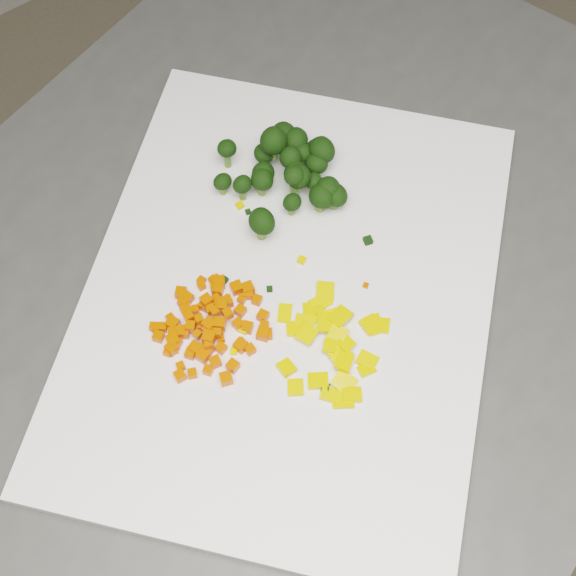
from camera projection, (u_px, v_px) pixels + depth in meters
counter_block at (268, 439)px, 1.19m from camera, size 1.21×1.00×0.90m
cutting_board at (288, 296)px, 0.79m from camera, size 0.64×0.62×0.01m
carrot_pile at (210, 323)px, 0.75m from camera, size 0.11×0.11×0.03m
pepper_pile at (337, 337)px, 0.75m from camera, size 0.13×0.13×0.02m
broccoli_pile at (277, 171)px, 0.81m from camera, size 0.13×0.13×0.06m
carrot_cube_0 at (250, 349)px, 0.75m from camera, size 0.01×0.01×0.01m
carrot_cube_1 at (219, 282)px, 0.78m from camera, size 0.01×0.01×0.01m
carrot_cube_2 at (171, 318)px, 0.76m from camera, size 0.01×0.01×0.01m
carrot_cube_3 at (247, 327)px, 0.76m from camera, size 0.01×0.01×0.01m
carrot_cube_4 at (186, 304)px, 0.77m from camera, size 0.01×0.01×0.01m
carrot_cube_5 at (263, 334)px, 0.75m from camera, size 0.02×0.02×0.01m
carrot_cube_6 at (257, 300)px, 0.77m from camera, size 0.01×0.01×0.01m
carrot_cube_7 at (241, 346)px, 0.75m from camera, size 0.01×0.01×0.01m
carrot_cube_8 at (201, 281)px, 0.78m from camera, size 0.01×0.01×0.01m
carrot_cube_9 at (248, 289)px, 0.78m from camera, size 0.01×0.01×0.01m
carrot_cube_10 at (209, 344)px, 0.74m from camera, size 0.01×0.01×0.01m
carrot_cube_11 at (227, 302)px, 0.77m from camera, size 0.01×0.01×0.01m
carrot_cube_12 at (215, 312)px, 0.76m from camera, size 0.01×0.01×0.01m
carrot_cube_13 at (248, 294)px, 0.78m from camera, size 0.01×0.01×0.01m
carrot_cube_14 at (208, 349)px, 0.75m from camera, size 0.01×0.01×0.01m
carrot_cube_15 at (223, 306)px, 0.76m from camera, size 0.01×0.01×0.01m
carrot_cube_16 at (212, 333)px, 0.75m from camera, size 0.01×0.01×0.01m
carrot_cube_17 at (211, 309)px, 0.76m from camera, size 0.01×0.01×0.01m
carrot_cube_18 at (191, 327)px, 0.75m from camera, size 0.01×0.01×0.01m
carrot_cube_19 at (184, 332)px, 0.76m from camera, size 0.02×0.02×0.01m
carrot_cube_20 at (172, 348)px, 0.75m from camera, size 0.01×0.01×0.01m
carrot_cube_21 at (174, 333)px, 0.76m from camera, size 0.01×0.01×0.01m
carrot_cube_22 at (187, 312)px, 0.77m from camera, size 0.01×0.01×0.01m
carrot_cube_23 at (227, 301)px, 0.77m from camera, size 0.01×0.01×0.01m
carrot_cube_24 at (197, 334)px, 0.75m from camera, size 0.01×0.01×0.01m
carrot_cube_25 at (174, 350)px, 0.75m from camera, size 0.01×0.01×0.01m
carrot_cube_26 at (181, 293)px, 0.78m from camera, size 0.01×0.01×0.01m
carrot_cube_27 at (213, 280)px, 0.78m from camera, size 0.01×0.01×0.01m
carrot_cube_28 at (188, 316)px, 0.75m from camera, size 0.01×0.01×0.01m
carrot_cube_29 at (226, 379)px, 0.73m from camera, size 0.01×0.01×0.01m
carrot_cube_30 at (240, 311)px, 0.77m from camera, size 0.01×0.01×0.01m
carrot_cube_31 at (217, 332)px, 0.76m from camera, size 0.01×0.01×0.01m
carrot_cube_32 at (195, 310)px, 0.77m from camera, size 0.01×0.01×0.01m
carrot_cube_33 at (215, 362)px, 0.74m from camera, size 0.01×0.01×0.01m
carrot_cube_34 at (195, 348)px, 0.75m from camera, size 0.01×0.01×0.01m
carrot_cube_35 at (156, 328)px, 0.76m from camera, size 0.01×0.01×0.01m
carrot_cube_36 at (214, 325)px, 0.76m from camera, size 0.01×0.01×0.01m
carrot_cube_37 at (221, 307)px, 0.76m from camera, size 0.01×0.01×0.01m
carrot_cube_38 at (154, 327)px, 0.76m from camera, size 0.01×0.01×0.01m
carrot_cube_39 at (217, 329)px, 0.76m from camera, size 0.02×0.02×0.01m
carrot_cube_40 at (264, 326)px, 0.76m from camera, size 0.01×0.01×0.01m
carrot_cube_41 at (206, 300)px, 0.76m from camera, size 0.01×0.01×0.01m
carrot_cube_42 at (221, 348)px, 0.75m from camera, size 0.01×0.01×0.01m
carrot_cube_43 at (233, 366)px, 0.74m from camera, size 0.01×0.01×0.01m
carrot_cube_44 at (159, 337)px, 0.75m from camera, size 0.01×0.01×0.01m
carrot_cube_45 at (181, 366)px, 0.74m from camera, size 0.01×0.01×0.01m
carrot_cube_46 at (220, 324)px, 0.75m from camera, size 0.01×0.01×0.01m
carrot_cube_47 at (238, 324)px, 0.76m from camera, size 0.01×0.01×0.01m
carrot_cube_48 at (173, 324)px, 0.76m from camera, size 0.01×0.01×0.01m
carrot_cube_49 at (190, 354)px, 0.75m from camera, size 0.01×0.01×0.01m
carrot_cube_50 at (241, 343)px, 0.75m from camera, size 0.01×0.01×0.01m
carrot_cube_51 at (221, 339)px, 0.75m from camera, size 0.01×0.01×0.01m
carrot_cube_52 at (177, 343)px, 0.75m from camera, size 0.01×0.01×0.01m
carrot_cube_53 at (217, 281)px, 0.78m from camera, size 0.01×0.01×0.01m
carrot_cube_54 at (214, 285)px, 0.78m from camera, size 0.01×0.01×0.01m
carrot_cube_55 at (210, 330)px, 0.76m from camera, size 0.01×0.01×0.01m
carrot_cube_56 at (217, 333)px, 0.75m from camera, size 0.01×0.01×0.01m
carrot_cube_57 at (173, 341)px, 0.75m from camera, size 0.01×0.01×0.01m
carrot_cube_58 at (209, 325)px, 0.75m from camera, size 0.01×0.01×0.01m
carrot_cube_59 at (216, 300)px, 0.77m from camera, size 0.01×0.01×0.01m
carrot_cube_60 at (163, 327)px, 0.76m from camera, size 0.01×0.01×0.01m
carrot_cube_61 at (242, 299)px, 0.77m from camera, size 0.01×0.01×0.01m
carrot_cube_62 at (187, 298)px, 0.77m from camera, size 0.01×0.01×0.01m
carrot_cube_63 at (203, 325)px, 0.76m from camera, size 0.01×0.01×0.01m
carrot_cube_64 at (237, 288)px, 0.78m from camera, size 0.01×0.01×0.01m
carrot_cube_65 at (199, 319)px, 0.75m from camera, size 0.01×0.01×0.01m
carrot_cube_66 at (228, 314)px, 0.75m from camera, size 0.01×0.01×0.01m
carrot_cube_67 at (183, 301)px, 0.77m from camera, size 0.01×0.01×0.01m
carrot_cube_68 at (180, 376)px, 0.74m from camera, size 0.01×0.01×0.01m
carrot_cube_69 at (192, 374)px, 0.74m from camera, size 0.01×0.01×0.01m
carrot_cube_70 at (201, 286)px, 0.78m from camera, size 0.01×0.01×0.01m
carrot_cube_71 at (168, 352)px, 0.75m from camera, size 0.01×0.01×0.01m
carrot_cube_72 at (209, 337)px, 0.74m from camera, size 0.02×0.02×0.01m
carrot_cube_73 at (205, 305)px, 0.77m from camera, size 0.01×0.01×0.01m
carrot_cube_74 at (186, 310)px, 0.77m from camera, size 0.01×0.01×0.01m
carrot_cube_75 at (267, 334)px, 0.76m from camera, size 0.01×0.01×0.01m
carrot_cube_76 at (208, 370)px, 0.74m from camera, size 0.01×0.01×0.01m
carrot_cube_77 at (263, 316)px, 0.76m from camera, size 0.01×0.01×0.01m
carrot_cube_78 at (208, 330)px, 0.75m from camera, size 0.01×0.01×0.01m
carrot_cube_79 at (203, 356)px, 0.74m from camera, size 0.01×0.01×0.01m
carrot_cube_80 at (218, 289)px, 0.78m from camera, size 0.01×0.01×0.01m
pepper_chunk_0 at (330, 346)px, 0.75m from camera, size 0.02×0.02×0.01m
pepper_chunk_1 at (336, 355)px, 0.74m from camera, size 0.01×0.02×0.00m
pepper_chunk_2 at (345, 344)px, 0.75m from camera, size 0.02×0.02×0.01m
pepper_chunk_3 at (352, 395)px, 0.73m from camera, size 0.02×0.02×0.01m
pepper_chunk_4 at (371, 325)px, 0.76m from camera, size 0.02×0.02×0.01m
pepper_chunk_5 at (296, 387)px, 0.73m from camera, size 0.02×0.02×0.01m
pepper_chunk_6 at (382, 325)px, 0.76m from camera, size 0.02×0.02×0.01m
pepper_chunk_7 at (321, 303)px, 0.77m from camera, size 0.02×0.02×0.01m
pepper_chunk_8 at (331, 395)px, 0.73m from camera, size 0.02×0.02×0.01m
pepper_chunk_9 at (325, 291)px, 0.78m from camera, size 0.03×0.03×0.01m
pepper_chunk_10 at (344, 362)px, 0.74m from camera, size 0.02×0.02×0.01m
pepper_chunk_11 at (297, 329)px, 0.76m from camera, size 0.02×0.02×0.01m
pepper_chunk_12 at (336, 337)px, 0.75m from camera, size 0.03×0.02×0.01m
pepper_chunk_13 at (311, 318)px, 0.77m from camera, size 0.02×0.02×0.01m
pepper_chunk_14 at (367, 360)px, 0.75m from camera, size 0.02×0.02×0.00m
pepper_chunk_15 at (307, 334)px, 0.75m from camera, size 0.02×0.02×0.01m
pepper_chunk_16 at (313, 309)px, 0.77m from camera, size 0.03×0.02×0.01m
pepper_chunk_17 at (327, 322)px, 0.76m from camera, size 0.03×0.03×0.01m
pepper_chunk_18 at (318, 381)px, 0.74m from camera, size 0.02×0.02×0.01m
pepper_chunk_19 at (341, 355)px, 0.74m from camera, size 0.02×0.02×0.01m
pepper_chunk_20 at (340, 317)px, 0.76m from camera, size 0.02×0.02×0.01m
pepper_chunk_21 at (286, 368)px, 0.74m from camera, size 0.01×0.02×0.01m
pepper_chunk_22 at (367, 370)px, 0.74m from camera, size 0.02×0.01×0.01m
pepper_chunk_23 at (375, 324)px, 0.76m from camera, size 0.02×0.02×0.01m
pepper_chunk_24 at (285, 313)px, 0.77m from camera, size 0.02×0.02×0.00m
pepper_chunk_25 at (304, 321)px, 0.76m from camera, size 0.02×0.02×0.01m
pepper_chunk_26 at (344, 382)px, 0.73m from camera, size 0.02×0.02×0.01m
pepper_chunk_27 at (330, 319)px, 0.77m from camera, size 0.02×0.02×0.01m
pepper_chunk_28 at (343, 401)px, 0.73m from camera, size 0.02×0.02×0.01m
broccoli_floret_0 at (242, 189)px, 0.82m from camera, size 0.03×0.03×0.03m
broccoli_floret_1 at (263, 158)px, 0.84m from camera, size 0.03×0.03×0.03m
broccoli_floret_2 at (316, 167)px, 0.83m from camera, size 0.03×0.03×0.03m
broccoli_floret_3 at (283, 139)px, 0.85m from camera, size 0.04×0.04×0.04m
broccoli_floret_4 at (293, 181)px, 0.80m from camera, size 0.03×0.03×0.03m
broccoli_floret_5 at (227, 155)px, 0.84m from camera, size 0.03×0.03×0.04m
broccoli_floret_6 at (298, 180)px, 0.81m from camera, size 0.04×0.04×0.03m
broccoli_floret_7 at (295, 145)px, 0.84m from camera, size 0.04×0.04×0.04m
broccoli_floret_8 at (292, 206)px, 0.81m from camera, size 0.03×0.03×0.03m
broccoli_floret_9 at (263, 176)px, 0.83m from camera, size 0.03×0.03×0.03m
broccoli_floret_10 at (326, 193)px, 0.82m from camera, size 0.04×0.04×0.03m
broccoli_floret_11 at (261, 226)px, 0.79m from camera, size 0.04×0.04×0.04m
broccoli_floret_12 at (290, 161)px, 0.82m from camera, size 0.03×0.03×0.03m
broccoli_floret_13 at (273, 145)px, 0.82m from camera, size 0.04×0.04×0.04m
broccoli_floret_14 at (334, 198)px, 0.82m from camera, size 0.03×0.03×0.03m
broccoli_floret_15 at (321, 155)px, 0.83m from camera, size 0.04×0.04×0.04m
broccoli_floret_16 at (314, 150)px, 0.85m from camera, size 0.03×0.03×0.03m
broccoli_floret_17 at (294, 178)px, 0.82m from camera, size 0.03×0.03×0.04m
broccoli_floret_18 at (313, 186)px, 0.82m from camera, size 0.02×0.02×0.03m
broccoli_floret_19 at (302, 157)px, 0.84m from camera, size 0.03×0.03×0.03m
broccoli_floret_20 at (262, 184)px, 0.82m from camera, size 0.03×0.03×0.03m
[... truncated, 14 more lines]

